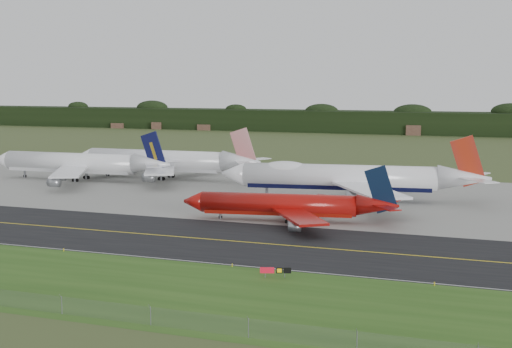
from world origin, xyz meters
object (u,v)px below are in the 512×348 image
object	(u,v)px
jet_star_tail	(165,161)
taxiway_sign	(275,270)
jet_red_737	(290,205)
jet_navy_gold	(80,164)
jet_ba_747	(348,178)

from	to	relation	value
jet_star_tail	taxiway_sign	world-z (taller)	jet_star_tail
jet_red_737	jet_star_tail	size ratio (longest dim) A/B	0.75
jet_navy_gold	taxiway_sign	xyz separation A→B (m)	(84.11, -78.42, -3.75)
jet_ba_747	jet_star_tail	distance (m)	60.93
jet_ba_747	jet_star_tail	bearing A→B (deg)	161.54
jet_red_737	jet_star_tail	bearing A→B (deg)	137.15
jet_red_737	jet_star_tail	xyz separation A→B (m)	(-52.32, 48.54, 1.88)
jet_ba_747	taxiway_sign	xyz separation A→B (m)	(4.72, -69.95, -4.38)
jet_ba_747	taxiway_sign	world-z (taller)	jet_ba_747
jet_star_tail	jet_red_737	bearing A→B (deg)	-42.85
jet_ba_747	jet_red_737	bearing A→B (deg)	-100.62
jet_star_tail	taxiway_sign	bearing A→B (deg)	-54.99
jet_ba_747	jet_navy_gold	xyz separation A→B (m)	(-79.39, 8.47, -0.63)
jet_red_737	jet_navy_gold	world-z (taller)	jet_navy_gold
jet_navy_gold	jet_star_tail	size ratio (longest dim) A/B	0.97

